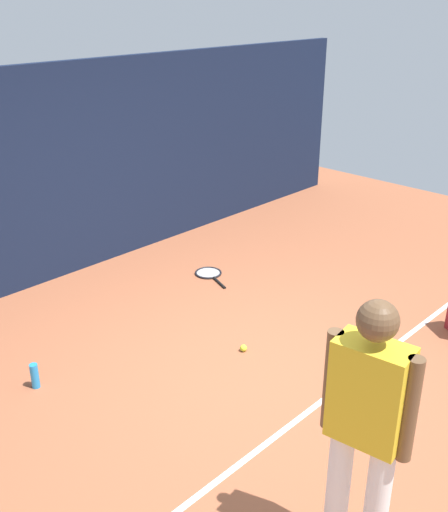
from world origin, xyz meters
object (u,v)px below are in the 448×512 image
object	(u,v)px
tennis_player	(366,421)
water_bottle	(35,376)
tennis_ball_by_fence	(243,348)
tennis_racket	(209,274)

from	to	relation	value
tennis_player	water_bottle	xyz separation A→B (m)	(-0.48, 2.84, -0.85)
tennis_ball_by_fence	tennis_racket	bearing A→B (deg)	56.21
tennis_player	tennis_ball_by_fence	distance (m)	2.45
tennis_racket	water_bottle	size ratio (longest dim) A/B	2.81
tennis_racket	water_bottle	world-z (taller)	water_bottle
tennis_player	tennis_racket	bearing A→B (deg)	-39.92
tennis_ball_by_fence	water_bottle	bearing A→B (deg)	151.43
tennis_ball_by_fence	tennis_player	bearing A→B (deg)	-120.91
tennis_player	tennis_racket	xyz separation A→B (m)	(2.11, 3.36, -0.95)
tennis_ball_by_fence	water_bottle	distance (m)	1.88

